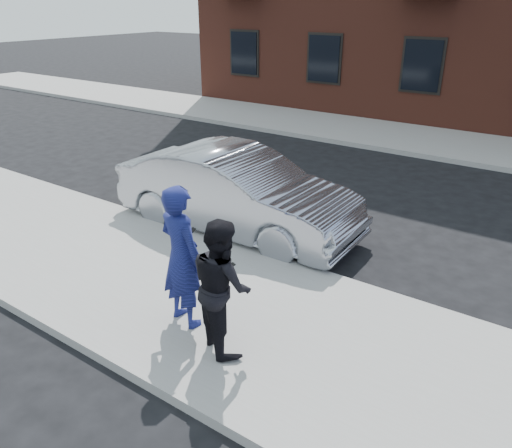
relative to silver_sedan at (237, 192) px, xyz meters
The scene contains 8 objects.
ground 2.45m from the silver_sedan, 90.99° to the right, with size 100.00×100.00×0.00m, color black.
near_sidewalk 2.66m from the silver_sedan, 90.89° to the right, with size 50.00×3.50×0.15m, color gray.
near_curb 1.06m from the silver_sedan, 93.04° to the right, with size 50.00×0.10×0.15m, color #999691.
far_sidewalk 8.98m from the silver_sedan, 90.25° to the left, with size 50.00×3.50×0.15m, color gray.
far_curb 7.19m from the silver_sedan, 90.32° to the left, with size 50.00×0.10×0.15m, color #999691.
silver_sedan is the anchor object (origin of this frame).
man_hoodie 3.41m from the silver_sedan, 65.72° to the right, with size 0.82×0.61×2.03m.
man_peacoat 3.88m from the silver_sedan, 55.96° to the right, with size 1.09×1.02×1.79m.
Camera 1 is at (5.61, -5.06, 4.31)m, focal length 35.00 mm.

